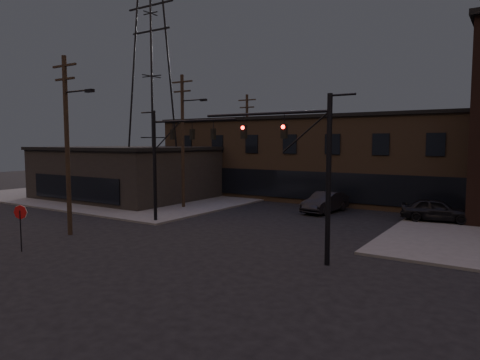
# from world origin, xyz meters

# --- Properties ---
(ground) EXTENTS (140.00, 140.00, 0.00)m
(ground) POSITION_xyz_m (0.00, 0.00, 0.00)
(ground) COLOR black
(ground) RESTS_ON ground
(sidewalk_nw) EXTENTS (30.00, 30.00, 0.15)m
(sidewalk_nw) POSITION_xyz_m (-22.00, 22.00, 0.07)
(sidewalk_nw) COLOR #474744
(sidewalk_nw) RESTS_ON ground
(building_row) EXTENTS (40.00, 12.00, 8.00)m
(building_row) POSITION_xyz_m (0.00, 28.00, 4.00)
(building_row) COLOR #493727
(building_row) RESTS_ON ground
(building_left) EXTENTS (16.00, 12.00, 5.00)m
(building_left) POSITION_xyz_m (-20.00, 16.00, 2.50)
(building_left) COLOR black
(building_left) RESTS_ON ground
(traffic_signal_near) EXTENTS (7.12, 0.24, 8.00)m
(traffic_signal_near) POSITION_xyz_m (5.36, 4.50, 4.93)
(traffic_signal_near) COLOR black
(traffic_signal_near) RESTS_ON ground
(traffic_signal_far) EXTENTS (7.12, 0.24, 8.00)m
(traffic_signal_far) POSITION_xyz_m (-6.72, 8.00, 5.01)
(traffic_signal_far) COLOR black
(traffic_signal_far) RESTS_ON ground
(stop_sign) EXTENTS (0.72, 0.33, 2.48)m
(stop_sign) POSITION_xyz_m (-8.00, -1.99, 1.84)
(stop_sign) COLOR black
(stop_sign) RESTS_ON ground
(utility_pole_near) EXTENTS (3.70, 0.28, 11.00)m
(utility_pole_near) POSITION_xyz_m (-9.43, 2.00, 5.87)
(utility_pole_near) COLOR black
(utility_pole_near) RESTS_ON ground
(utility_pole_mid) EXTENTS (3.70, 0.28, 11.50)m
(utility_pole_mid) POSITION_xyz_m (-10.44, 14.00, 6.13)
(utility_pole_mid) COLOR black
(utility_pole_mid) RESTS_ON ground
(utility_pole_far) EXTENTS (2.20, 0.28, 11.00)m
(utility_pole_far) POSITION_xyz_m (-11.50, 26.00, 5.78)
(utility_pole_far) COLOR black
(utility_pole_far) RESTS_ON ground
(transmission_tower) EXTENTS (7.00, 7.00, 25.00)m
(transmission_tower) POSITION_xyz_m (-18.00, 18.00, 12.50)
(transmission_tower) COLOR black
(transmission_tower) RESTS_ON ground
(parked_car_lot_a) EXTENTS (5.01, 2.58, 1.63)m
(parked_car_lot_a) POSITION_xyz_m (9.13, 18.65, 0.97)
(parked_car_lot_a) COLOR black
(parked_car_lot_a) RESTS_ON sidewalk_ne
(car_crossing) EXTENTS (2.41, 5.34, 1.70)m
(car_crossing) POSITION_xyz_m (0.69, 18.77, 0.85)
(car_crossing) COLOR black
(car_crossing) RESTS_ON ground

